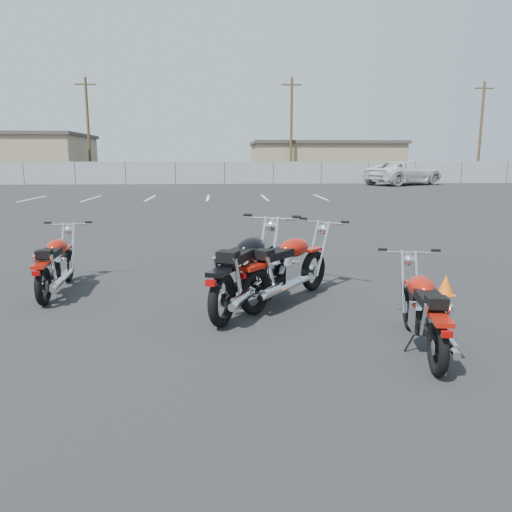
{
  "coord_description": "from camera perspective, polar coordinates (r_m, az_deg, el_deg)",
  "views": [
    {
      "loc": [
        -0.29,
        -6.43,
        2.03
      ],
      "look_at": [
        0.2,
        0.6,
        0.65
      ],
      "focal_mm": 35.0,
      "sensor_mm": 36.0,
      "label": 1
    }
  ],
  "objects": [
    {
      "name": "ground",
      "position": [
        6.75,
        -1.35,
        -6.43
      ],
      "size": [
        120.0,
        120.0,
        0.0
      ],
      "primitive_type": "plane",
      "color": "black",
      "rests_on": "ground"
    },
    {
      "name": "motorcycle_front_red",
      "position": [
        8.18,
        -21.89,
        -0.87
      ],
      "size": [
        0.78,
        2.02,
        0.99
      ],
      "color": "black",
      "rests_on": "ground"
    },
    {
      "name": "motorcycle_second_black",
      "position": [
        6.78,
        -1.1,
        -1.63
      ],
      "size": [
        1.42,
        2.35,
        1.18
      ],
      "color": "black",
      "rests_on": "ground"
    },
    {
      "name": "motorcycle_third_red",
      "position": [
        7.13,
        3.58,
        -1.34
      ],
      "size": [
        1.77,
        1.97,
        1.1
      ],
      "color": "black",
      "rests_on": "ground"
    },
    {
      "name": "motorcycle_rear_red",
      "position": [
        5.64,
        18.68,
        -6.0
      ],
      "size": [
        0.76,
        1.92,
        0.94
      ],
      "color": "black",
      "rests_on": "ground"
    },
    {
      "name": "training_cone_near",
      "position": [
        8.08,
        20.85,
        -3.1
      ],
      "size": [
        0.26,
        0.26,
        0.31
      ],
      "color": "#FF600D",
      "rests_on": "ground"
    },
    {
      "name": "chainlink_fence",
      "position": [
        41.45,
        -3.6,
        9.48
      ],
      "size": [
        80.06,
        0.06,
        1.8
      ],
      "color": "gray",
      "rests_on": "ground"
    },
    {
      "name": "tan_building_east",
      "position": [
        51.47,
        7.72,
        10.77
      ],
      "size": [
        14.4,
        9.4,
        3.7
      ],
      "color": "#91815E",
      "rests_on": "ground"
    },
    {
      "name": "utility_pole_b",
      "position": [
        47.96,
        -18.63,
        13.67
      ],
      "size": [
        1.8,
        0.24,
        9.0
      ],
      "color": "#3F301D",
      "rests_on": "ground"
    },
    {
      "name": "utility_pole_c",
      "position": [
        45.94,
        4.05,
        14.35
      ],
      "size": [
        1.8,
        0.24,
        9.0
      ],
      "color": "#3F301D",
      "rests_on": "ground"
    },
    {
      "name": "utility_pole_d",
      "position": [
        52.46,
        24.29,
        13.01
      ],
      "size": [
        1.8,
        0.24,
        9.0
      ],
      "color": "#3F301D",
      "rests_on": "ground"
    },
    {
      "name": "parking_line_stripes",
      "position": [
        26.6,
        -8.77,
        6.56
      ],
      "size": [
        15.12,
        4.0,
        0.01
      ],
      "color": "silver",
      "rests_on": "ground"
    },
    {
      "name": "white_van",
      "position": [
        41.32,
        16.61,
        9.81
      ],
      "size": [
        6.43,
        8.15,
        2.9
      ],
      "primitive_type": "imported",
      "rotation": [
        0.0,
        0.0,
        2.09
      ],
      "color": "silver",
      "rests_on": "ground"
    }
  ]
}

